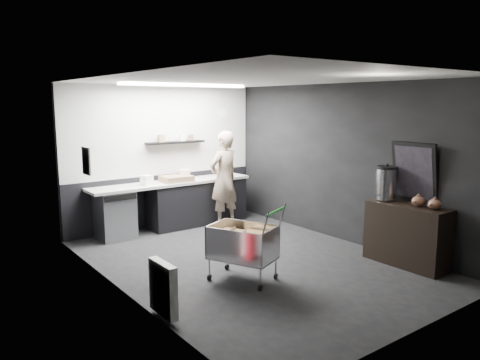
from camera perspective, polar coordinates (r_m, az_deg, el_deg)
floor at (r=7.17m, az=1.35°, el=-9.91°), size 5.50×5.50×0.00m
ceiling at (r=6.77m, az=1.44°, el=12.19°), size 5.50×5.50×0.00m
wall_back at (r=9.15m, az=-9.33°, el=2.87°), size 5.50×0.00×5.50m
wall_front at (r=5.01m, az=21.23°, el=-2.98°), size 5.50×0.00×5.50m
wall_left at (r=5.84m, az=-14.23°, el=-0.95°), size 0.00×5.50×5.50m
wall_right at (r=8.22m, az=12.42°, el=2.05°), size 0.00×5.50×5.50m
kitchen_wall_panel at (r=9.09m, az=-9.36°, el=5.99°), size 3.95×0.02×1.70m
dado_panel at (r=9.26m, az=-9.14°, el=-2.38°), size 3.95×0.02×1.00m
floating_shelf at (r=9.10m, az=-7.88°, el=4.58°), size 1.20×0.22×0.04m
wall_clock at (r=9.79m, az=-2.03°, el=8.10°), size 0.20×0.03×0.20m
poster at (r=7.02m, az=-18.25°, el=2.22°), size 0.02×0.30×0.40m
poster_red_band at (r=7.02m, az=-18.24°, el=2.79°), size 0.02×0.22×0.10m
radiator at (r=5.35m, az=-9.36°, el=-12.91°), size 0.10×0.50×0.60m
ceiling_strip at (r=8.31m, az=-6.65°, el=11.40°), size 2.40×0.20×0.04m
prep_counter at (r=9.07m, az=-7.46°, el=-2.87°), size 3.20×0.61×0.90m
person at (r=8.99m, az=-1.98°, el=0.13°), size 0.74×0.55×1.85m
shopping_cart at (r=6.32m, az=0.30°, el=-7.96°), size 0.90×1.14×1.02m
sideboard at (r=7.32m, az=19.57°, el=-5.35°), size 0.52×1.21×1.81m
fire_extinguisher at (r=5.52m, az=-9.06°, el=-13.16°), size 0.16×0.16×0.54m
cardboard_box at (r=8.90m, az=-7.75°, el=0.16°), size 0.58×0.45×0.11m
pink_tub at (r=9.03m, az=-6.77°, el=0.63°), size 0.21×0.21×0.21m
white_container at (r=8.62m, az=-11.30°, el=-0.02°), size 0.23×0.21×0.17m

